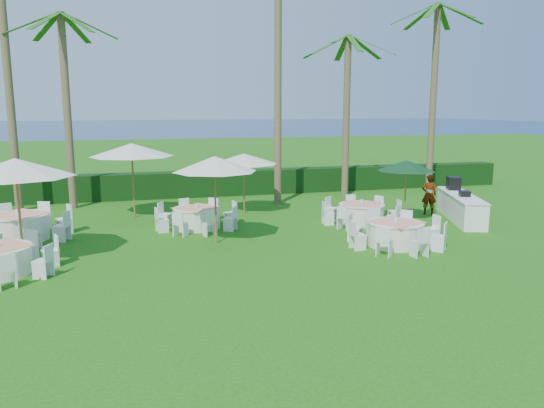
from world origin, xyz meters
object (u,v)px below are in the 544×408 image
at_px(banquet_table_d, 19,226).
at_px(buffet_table, 460,206).
at_px(umbrella_c, 132,150).
at_px(umbrella_d, 244,159).
at_px(umbrella_a, 15,168).
at_px(banquet_table_f, 361,213).
at_px(banquet_table_e, 197,217).
at_px(banquet_table_c, 395,233).
at_px(staff_person, 429,195).
at_px(umbrella_green, 406,166).
at_px(umbrella_b, 215,164).

relative_size(banquet_table_d, buffet_table, 0.77).
xyz_separation_m(umbrella_c, umbrella_d, (4.33, -0.29, -0.43)).
height_order(umbrella_a, umbrella_c, umbrella_a).
bearing_deg(umbrella_d, banquet_table_f, -39.22).
xyz_separation_m(banquet_table_e, banquet_table_f, (5.99, -0.83, -0.00)).
bearing_deg(umbrella_a, buffet_table, 6.81).
distance_m(banquet_table_c, staff_person, 5.48).
relative_size(banquet_table_e, umbrella_green, 1.28).
distance_m(banquet_table_e, staff_person, 9.31).
bearing_deg(umbrella_green, umbrella_b, -169.74).
height_order(banquet_table_f, umbrella_d, umbrella_d).
xyz_separation_m(banquet_table_e, buffet_table, (9.96, -1.17, 0.13)).
xyz_separation_m(banquet_table_d, banquet_table_f, (11.80, -0.67, -0.05)).
xyz_separation_m(umbrella_a, umbrella_d, (7.43, 5.23, -0.44)).
bearing_deg(banquet_table_f, umbrella_d, 140.78).
xyz_separation_m(buffet_table, staff_person, (-0.66, 1.17, 0.29)).
relative_size(umbrella_a, umbrella_d, 1.14).
relative_size(banquet_table_d, umbrella_b, 1.19).
distance_m(banquet_table_f, staff_person, 3.44).
bearing_deg(umbrella_b, banquet_table_e, 97.83).
relative_size(umbrella_a, umbrella_green, 1.34).
xyz_separation_m(banquet_table_c, staff_person, (3.65, 4.07, 0.41)).
height_order(banquet_table_d, buffet_table, buffet_table).
bearing_deg(umbrella_b, umbrella_c, 116.89).
xyz_separation_m(umbrella_green, staff_person, (1.59, 0.92, -1.31)).
relative_size(umbrella_c, staff_person, 1.96).
distance_m(banquet_table_e, umbrella_a, 6.43).
xyz_separation_m(banquet_table_c, umbrella_d, (-3.43, 6.32, 1.82)).
distance_m(banquet_table_f, umbrella_a, 11.64).
bearing_deg(staff_person, banquet_table_f, 35.52).
bearing_deg(umbrella_a, banquet_table_f, 10.87).
bearing_deg(banquet_table_e, umbrella_c, 129.93).
bearing_deg(banquet_table_f, buffet_table, -4.87).
bearing_deg(umbrella_a, banquet_table_d, 101.81).
bearing_deg(buffet_table, banquet_table_d, 176.33).
xyz_separation_m(banquet_table_c, buffet_table, (4.31, 2.90, 0.12)).
xyz_separation_m(banquet_table_f, staff_person, (3.31, 0.83, 0.42)).
bearing_deg(buffet_table, umbrella_green, 173.64).
relative_size(umbrella_d, umbrella_green, 1.18).
height_order(banquet_table_c, umbrella_a, umbrella_a).
bearing_deg(banquet_table_c, staff_person, 48.05).
xyz_separation_m(banquet_table_d, umbrella_d, (8.03, 2.41, 1.77)).
bearing_deg(umbrella_green, buffet_table, -6.36).
bearing_deg(umbrella_b, umbrella_green, 10.26).
bearing_deg(banquet_table_e, banquet_table_f, -7.93).
height_order(umbrella_a, umbrella_d, umbrella_a).
bearing_deg(buffet_table, banquet_table_e, 173.28).
relative_size(banquet_table_c, banquet_table_e, 1.02).
bearing_deg(umbrella_green, umbrella_a, -170.93).
height_order(umbrella_a, staff_person, umbrella_a).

